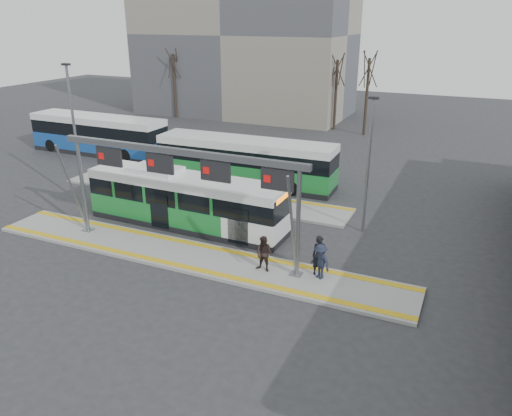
{
  "coord_description": "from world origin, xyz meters",
  "views": [
    {
      "loc": [
        12.01,
        -18.56,
        11.1
      ],
      "look_at": [
        2.28,
        3.0,
        1.89
      ],
      "focal_mm": 35.0,
      "sensor_mm": 36.0,
      "label": 1
    }
  ],
  "objects_px": {
    "passenger_b": "(264,254)",
    "gantry": "(180,171)",
    "passenger_a": "(319,256)",
    "passenger_c": "(320,261)",
    "hero_bus": "(186,201)"
  },
  "relations": [
    {
      "from": "passenger_a",
      "to": "passenger_b",
      "type": "distance_m",
      "value": 2.49
    },
    {
      "from": "gantry",
      "to": "passenger_c",
      "type": "bearing_deg",
      "value": 1.38
    },
    {
      "from": "hero_bus",
      "to": "passenger_c",
      "type": "xyz_separation_m",
      "value": [
        8.7,
        -2.96,
        -0.49
      ]
    },
    {
      "from": "gantry",
      "to": "passenger_a",
      "type": "relative_size",
      "value": 7.02
    },
    {
      "from": "gantry",
      "to": "hero_bus",
      "type": "distance_m",
      "value": 4.6
    },
    {
      "from": "passenger_b",
      "to": "hero_bus",
      "type": "bearing_deg",
      "value": 155.54
    },
    {
      "from": "passenger_a",
      "to": "passenger_b",
      "type": "bearing_deg",
      "value": 170.0
    },
    {
      "from": "passenger_a",
      "to": "passenger_b",
      "type": "height_order",
      "value": "passenger_a"
    },
    {
      "from": "gantry",
      "to": "hero_bus",
      "type": "relative_size",
      "value": 1.12
    },
    {
      "from": "gantry",
      "to": "passenger_c",
      "type": "xyz_separation_m",
      "value": [
        6.89,
        0.17,
        -3.34
      ]
    },
    {
      "from": "passenger_b",
      "to": "gantry",
      "type": "bearing_deg",
      "value": -178.91
    },
    {
      "from": "hero_bus",
      "to": "passenger_a",
      "type": "height_order",
      "value": "hero_bus"
    },
    {
      "from": "gantry",
      "to": "passenger_b",
      "type": "distance_m",
      "value": 5.49
    },
    {
      "from": "passenger_a",
      "to": "hero_bus",
      "type": "bearing_deg",
      "value": 136.26
    },
    {
      "from": "gantry",
      "to": "passenger_a",
      "type": "height_order",
      "value": "gantry"
    }
  ]
}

